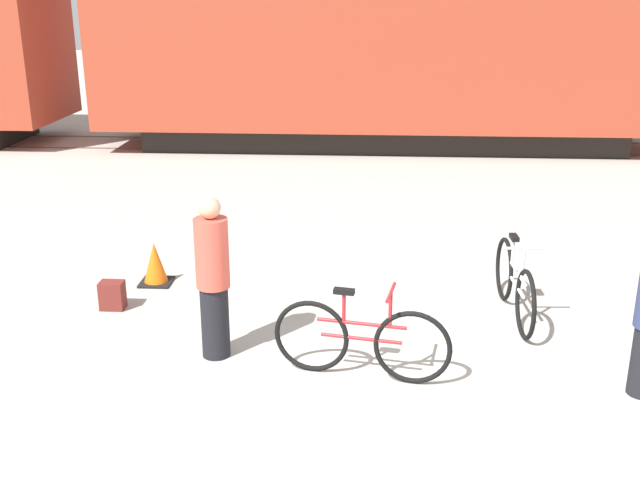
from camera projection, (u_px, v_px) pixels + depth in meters
ground_plane at (399, 418)px, 6.65m from camera, size 80.00×80.00×0.00m
freight_train at (384, 25)px, 17.14m from camera, size 42.02×3.06×5.37m
rail_near at (381, 152)px, 17.36m from camera, size 54.02×0.07×0.01m
rail_far at (380, 140)px, 18.72m from camera, size 54.02×0.07×0.01m
bicycle_maroon at (361, 340)px, 7.22m from camera, size 1.73×0.47×0.94m
bicycle_silver at (514, 284)px, 8.57m from camera, size 0.46×1.85×0.96m
person_in_red at (213, 278)px, 7.51m from camera, size 0.34×0.34×1.70m
backpack at (112, 295)px, 8.86m from camera, size 0.28×0.20×0.34m
traffic_cone at (155, 265)px, 9.60m from camera, size 0.40×0.40×0.55m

